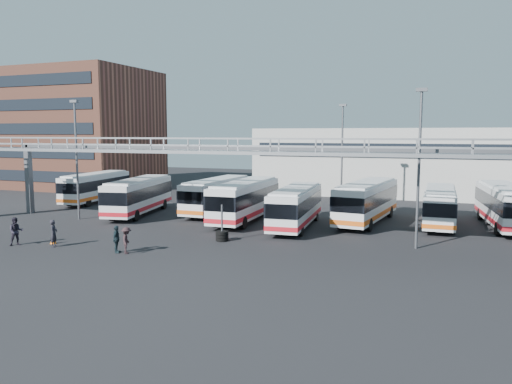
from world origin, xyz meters
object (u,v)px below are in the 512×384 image
(bus_8, at_px, (505,204))
(pedestrian_c, at_px, (127,240))
(light_pole_left, at_px, (76,153))
(bus_6, at_px, (367,200))
(bus_4, at_px, (245,199))
(pedestrian_d, at_px, (116,239))
(cone_right, at_px, (53,239))
(tire_stack, at_px, (222,235))
(pedestrian_b, at_px, (16,231))
(bus_0, at_px, (96,186))
(light_pole_back, at_px, (342,151))
(bus_7, at_px, (440,205))
(bus_3, at_px, (217,194))
(light_pole_mid, at_px, (419,160))
(bus_5, at_px, (296,205))
(bus_2, at_px, (139,195))
(pedestrian_a, at_px, (54,233))

(bus_8, distance_m, pedestrian_c, 28.85)
(light_pole_left, distance_m, bus_6, 24.93)
(bus_4, xyz_separation_m, pedestrian_d, (-3.05, -13.51, -1.02))
(cone_right, distance_m, tire_stack, 11.38)
(bus_4, height_order, pedestrian_b, bus_4)
(bus_8, bearing_deg, cone_right, -155.76)
(bus_0, distance_m, tire_stack, 24.70)
(light_pole_back, xyz_separation_m, cone_right, (-14.90, -22.43, -5.41))
(bus_7, height_order, cone_right, bus_7)
(light_pole_back, distance_m, bus_3, 12.84)
(light_pole_mid, bearing_deg, light_pole_back, 118.07)
(light_pole_left, bearing_deg, light_pole_mid, -2.05)
(bus_3, bearing_deg, bus_6, -0.47)
(light_pole_left, bearing_deg, bus_6, 17.24)
(pedestrian_b, bearing_deg, light_pole_left, 58.32)
(bus_4, height_order, cone_right, bus_4)
(light_pole_back, bearing_deg, bus_3, -147.27)
(bus_4, distance_m, bus_5, 5.02)
(light_pole_mid, bearing_deg, bus_2, 168.34)
(bus_3, bearing_deg, pedestrian_a, -103.25)
(pedestrian_d, bearing_deg, bus_2, 9.98)
(light_pole_back, bearing_deg, pedestrian_c, -110.47)
(bus_4, height_order, pedestrian_d, bus_4)
(bus_8, distance_m, pedestrian_a, 33.47)
(bus_7, distance_m, pedestrian_c, 24.65)
(light_pole_left, relative_size, bus_3, 0.96)
(bus_4, height_order, tire_stack, bus_4)
(bus_7, height_order, pedestrian_b, bus_7)
(bus_6, bearing_deg, bus_7, 13.90)
(bus_4, bearing_deg, bus_2, 179.69)
(bus_8, relative_size, pedestrian_d, 6.55)
(bus_6, relative_size, pedestrian_b, 6.09)
(light_pole_left, height_order, light_pole_mid, same)
(light_pole_left, xyz_separation_m, light_pole_mid, (28.00, -1.00, 0.00))
(bus_0, distance_m, bus_7, 34.92)
(bus_2, bearing_deg, bus_4, -9.82)
(light_pole_mid, distance_m, bus_7, 10.02)
(light_pole_back, distance_m, bus_7, 11.65)
(light_pole_left, xyz_separation_m, bus_8, (33.95, 9.02, -3.87))
(bus_4, height_order, pedestrian_a, bus_4)
(pedestrian_c, distance_m, tire_stack, 6.74)
(bus_4, relative_size, tire_stack, 4.46)
(pedestrian_b, xyz_separation_m, tire_stack, (12.12, 6.22, -0.51))
(bus_2, bearing_deg, pedestrian_b, -102.59)
(bus_5, bearing_deg, tire_stack, -121.23)
(bus_0, height_order, bus_7, bus_0)
(light_pole_back, distance_m, bus_6, 8.49)
(pedestrian_a, distance_m, cone_right, 1.18)
(bus_7, distance_m, bus_8, 4.85)
(light_pole_back, relative_size, bus_6, 0.89)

